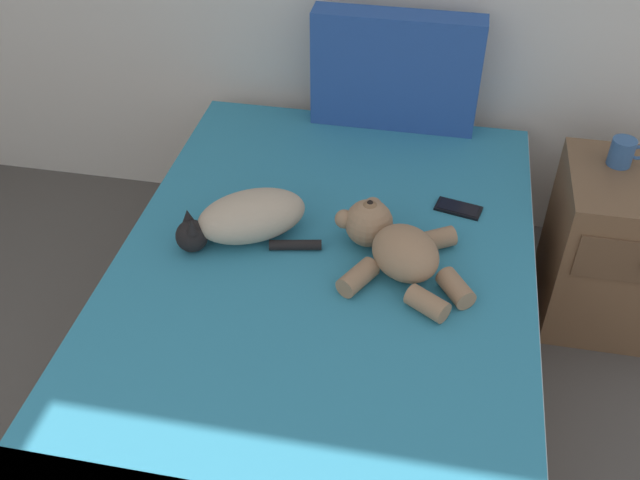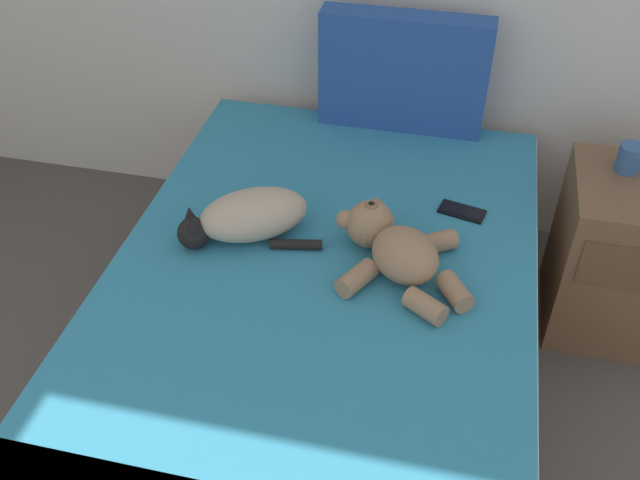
# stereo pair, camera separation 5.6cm
# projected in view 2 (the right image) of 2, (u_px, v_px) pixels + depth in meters

# --- Properties ---
(bed) EXTENTS (1.30, 2.02, 0.52)m
(bed) POSITION_uv_depth(u_px,v_px,m) (317.00, 343.00, 2.25)
(bed) COLOR brown
(bed) RESTS_ON ground_plane
(patterned_cushion) EXTENTS (0.61, 0.11, 0.44)m
(patterned_cushion) POSITION_uv_depth(u_px,v_px,m) (403.00, 73.00, 2.62)
(patterned_cushion) COLOR #264C99
(patterned_cushion) RESTS_ON bed
(cat) EXTENTS (0.44, 0.34, 0.15)m
(cat) POSITION_uv_depth(u_px,v_px,m) (248.00, 217.00, 2.20)
(cat) COLOR tan
(cat) RESTS_ON bed
(teddy_bear) EXTENTS (0.44, 0.43, 0.16)m
(teddy_bear) POSITION_uv_depth(u_px,v_px,m) (395.00, 248.00, 2.10)
(teddy_bear) COLOR #937051
(teddy_bear) RESTS_ON bed
(cell_phone) EXTENTS (0.16, 0.10, 0.01)m
(cell_phone) POSITION_uv_depth(u_px,v_px,m) (462.00, 211.00, 2.33)
(cell_phone) COLOR black
(cell_phone) RESTS_ON bed
(nightstand) EXTENTS (0.49, 0.48, 0.60)m
(nightstand) POSITION_uv_depth(u_px,v_px,m) (630.00, 257.00, 2.51)
(nightstand) COLOR brown
(nightstand) RESTS_ON ground_plane
(mug) EXTENTS (0.12, 0.08, 0.09)m
(mug) POSITION_uv_depth(u_px,v_px,m) (630.00, 158.00, 2.36)
(mug) COLOR #33598C
(mug) RESTS_ON nightstand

